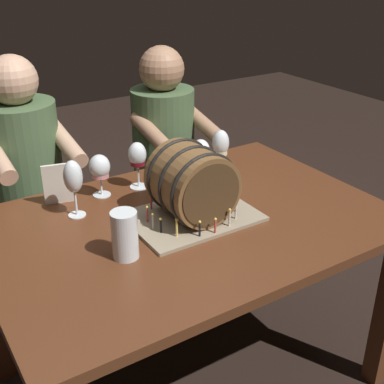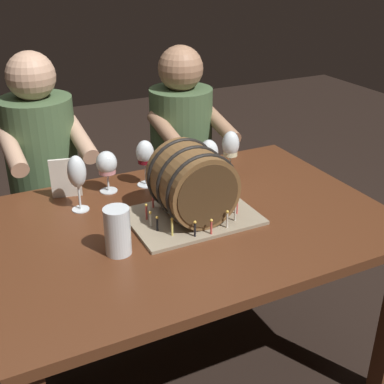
% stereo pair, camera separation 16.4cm
% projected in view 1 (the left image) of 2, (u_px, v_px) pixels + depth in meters
% --- Properties ---
extents(ground_plane, '(8.00, 8.00, 0.00)m').
position_uv_depth(ground_plane, '(189.00, 375.00, 2.08)').
color(ground_plane, black).
extents(dining_table, '(1.37, 0.94, 0.73)m').
position_uv_depth(dining_table, '(188.00, 244.00, 1.80)').
color(dining_table, '#562D19').
rests_on(dining_table, ground).
extents(barrel_cake, '(0.43, 0.32, 0.27)m').
position_uv_depth(barrel_cake, '(192.00, 186.00, 1.71)').
color(barrel_cake, gray).
rests_on(barrel_cake, dining_table).
extents(wine_glass_red, '(0.07, 0.07, 0.19)m').
position_uv_depth(wine_glass_red, '(137.00, 157.00, 1.94)').
color(wine_glass_red, white).
rests_on(wine_glass_red, dining_table).
extents(wine_glass_amber, '(0.07, 0.07, 0.18)m').
position_uv_depth(wine_glass_amber, '(201.00, 153.00, 1.98)').
color(wine_glass_amber, white).
rests_on(wine_glass_amber, dining_table).
extents(wine_glass_white, '(0.07, 0.07, 0.19)m').
position_uv_depth(wine_glass_white, '(221.00, 145.00, 2.06)').
color(wine_glass_white, white).
rests_on(wine_glass_white, dining_table).
extents(wine_glass_empty, '(0.07, 0.07, 0.21)m').
position_uv_depth(wine_glass_empty, '(73.00, 178.00, 1.72)').
color(wine_glass_empty, white).
rests_on(wine_glass_empty, dining_table).
extents(wine_glass_rose, '(0.08, 0.08, 0.16)m').
position_uv_depth(wine_glass_rose, '(100.00, 168.00, 1.88)').
color(wine_glass_rose, white).
rests_on(wine_glass_rose, dining_table).
extents(beer_pint, '(0.08, 0.08, 0.15)m').
position_uv_depth(beer_pint, '(125.00, 237.00, 1.52)').
color(beer_pint, white).
rests_on(beer_pint, dining_table).
extents(menu_card, '(0.11, 0.05, 0.16)m').
position_uv_depth(menu_card, '(59.00, 184.00, 1.83)').
color(menu_card, silver).
rests_on(menu_card, dining_table).
extents(person_seated_left, '(0.36, 0.46, 1.20)m').
position_uv_depth(person_seated_left, '(32.00, 204.00, 2.26)').
color(person_seated_left, '#2A3A24').
rests_on(person_seated_left, ground).
extents(person_seated_right, '(0.35, 0.45, 1.17)m').
position_uv_depth(person_seated_right, '(165.00, 174.00, 2.60)').
color(person_seated_right, '#2A3A24').
rests_on(person_seated_right, ground).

